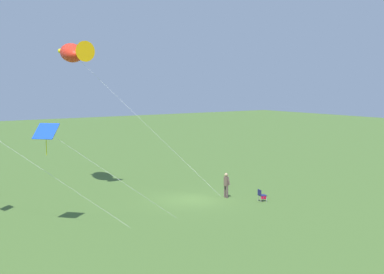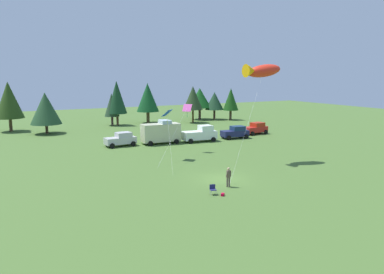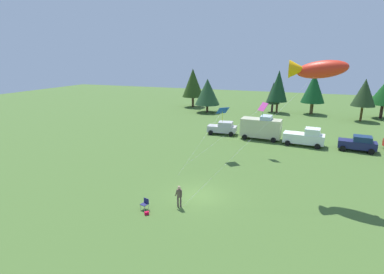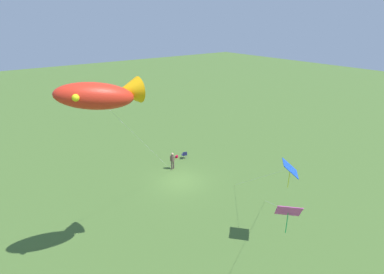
{
  "view_description": "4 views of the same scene",
  "coord_description": "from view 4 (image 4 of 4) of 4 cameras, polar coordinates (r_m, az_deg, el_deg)",
  "views": [
    {
      "loc": [
        -29.32,
        20.44,
        8.12
      ],
      "look_at": [
        -0.75,
        0.5,
        4.42
      ],
      "focal_mm": 50.0,
      "sensor_mm": 36.0,
      "label": 1
    },
    {
      "loc": [
        -18.18,
        -29.09,
        9.77
      ],
      "look_at": [
        -3.87,
        -1.46,
        4.55
      ],
      "focal_mm": 35.0,
      "sensor_mm": 36.0,
      "label": 2
    },
    {
      "loc": [
        7.57,
        -21.39,
        11.14
      ],
      "look_at": [
        -1.05,
        1.08,
        4.65
      ],
      "focal_mm": 28.0,
      "sensor_mm": 36.0,
      "label": 3
    },
    {
      "loc": [
        13.46,
        19.68,
        13.82
      ],
      "look_at": [
        -1.01,
        0.44,
        4.23
      ],
      "focal_mm": 28.0,
      "sensor_mm": 36.0,
      "label": 4
    }
  ],
  "objects": [
    {
      "name": "ground_plane",
      "position": [
        27.56,
        -2.25,
        -8.39
      ],
      "size": [
        160.0,
        160.0,
        0.0
      ],
      "primitive_type": "plane",
      "color": "#46672C"
    },
    {
      "name": "folding_chair",
      "position": [
        31.48,
        -1.44,
        -3.34
      ],
      "size": [
        0.59,
        0.59,
        0.82
      ],
      "rotation": [
        0.0,
        0.0,
        4.45
      ],
      "color": "navy",
      "rests_on": "ground"
    },
    {
      "name": "person_kite_flyer",
      "position": [
        29.21,
        -3.74,
        -4.31
      ],
      "size": [
        0.57,
        0.37,
        1.74
      ],
      "rotation": [
        0.0,
        0.0,
        4.79
      ],
      "color": "brown",
      "rests_on": "ground"
    },
    {
      "name": "kite_diamond_blue",
      "position": [
        19.26,
        18.01,
        -5.83
      ],
      "size": [
        3.22,
        7.67,
        5.76
      ],
      "color": "blue",
      "rests_on": "ground"
    },
    {
      "name": "kite_diamond_rainbow",
      "position": [
        15.03,
        17.74,
        -13.31
      ],
      "size": [
        7.41,
        7.1,
        6.04
      ],
      "color": "#CF41A0",
      "rests_on": "ground"
    },
    {
      "name": "kite_large_fish",
      "position": [
        16.15,
        -16.5,
        7.72
      ],
      "size": [
        11.21,
        8.4,
        11.11
      ],
      "color": "red",
      "rests_on": "ground"
    },
    {
      "name": "backpack_on_grass",
      "position": [
        31.91,
        -2.94,
        -3.75
      ],
      "size": [
        0.39,
        0.37,
        0.22
      ],
      "primitive_type": "cube",
      "rotation": [
        0.0,
        0.0,
        0.64
      ],
      "color": "red",
      "rests_on": "ground"
    }
  ]
}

